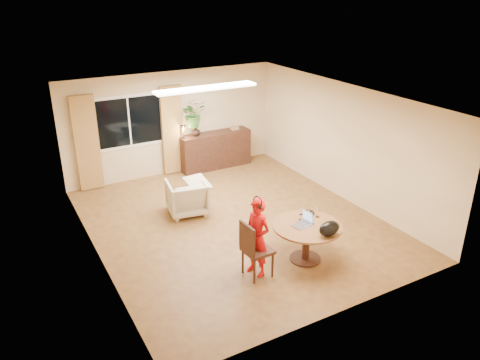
# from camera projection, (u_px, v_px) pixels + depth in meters

# --- Properties ---
(floor) EXTENTS (6.50, 6.50, 0.00)m
(floor) POSITION_uv_depth(u_px,v_px,m) (235.00, 223.00, 9.64)
(floor) COLOR brown
(floor) RESTS_ON ground
(ceiling) EXTENTS (6.50, 6.50, 0.00)m
(ceiling) POSITION_uv_depth(u_px,v_px,m) (234.00, 98.00, 8.62)
(ceiling) COLOR white
(ceiling) RESTS_ON wall_back
(wall_back) EXTENTS (5.50, 0.00, 5.50)m
(wall_back) POSITION_uv_depth(u_px,v_px,m) (173.00, 123.00, 11.74)
(wall_back) COLOR tan
(wall_back) RESTS_ON floor
(wall_left) EXTENTS (0.00, 6.50, 6.50)m
(wall_left) POSITION_uv_depth(u_px,v_px,m) (92.00, 193.00, 7.89)
(wall_left) COLOR tan
(wall_left) RESTS_ON floor
(wall_right) EXTENTS (0.00, 6.50, 6.50)m
(wall_right) POSITION_uv_depth(u_px,v_px,m) (343.00, 142.00, 10.36)
(wall_right) COLOR tan
(wall_right) RESTS_ON floor
(window) EXTENTS (1.70, 0.03, 1.30)m
(window) POSITION_uv_depth(u_px,v_px,m) (129.00, 122.00, 11.15)
(window) COLOR white
(window) RESTS_ON wall_back
(curtain_left) EXTENTS (0.55, 0.08, 2.25)m
(curtain_left) POSITION_uv_depth(u_px,v_px,m) (87.00, 144.00, 10.76)
(curtain_left) COLOR olive
(curtain_left) RESTS_ON wall_back
(curtain_right) EXTENTS (0.55, 0.08, 2.25)m
(curtain_right) POSITION_uv_depth(u_px,v_px,m) (172.00, 130.00, 11.70)
(curtain_right) COLOR olive
(curtain_right) RESTS_ON wall_back
(ceiling_panel) EXTENTS (2.20, 0.35, 0.05)m
(ceiling_panel) POSITION_uv_depth(u_px,v_px,m) (206.00, 88.00, 9.59)
(ceiling_panel) COLOR white
(ceiling_panel) RESTS_ON ceiling
(dining_table) EXTENTS (1.21, 1.21, 0.69)m
(dining_table) POSITION_uv_depth(u_px,v_px,m) (307.00, 233.00, 8.16)
(dining_table) COLOR brown
(dining_table) RESTS_ON floor
(dining_chair) EXTENTS (0.51, 0.47, 1.02)m
(dining_chair) POSITION_uv_depth(u_px,v_px,m) (258.00, 249.00, 7.73)
(dining_chair) COLOR black
(dining_chair) RESTS_ON floor
(child) EXTENTS (0.58, 0.47, 1.38)m
(child) POSITION_uv_depth(u_px,v_px,m) (257.00, 237.00, 7.72)
(child) COLOR red
(child) RESTS_ON floor
(laptop) EXTENTS (0.41, 0.32, 0.24)m
(laptop) POSITION_uv_depth(u_px,v_px,m) (302.00, 219.00, 8.06)
(laptop) COLOR #B7B7BC
(laptop) RESTS_ON dining_table
(tumbler) EXTENTS (0.09, 0.09, 0.11)m
(tumbler) POSITION_uv_depth(u_px,v_px,m) (301.00, 217.00, 8.28)
(tumbler) COLOR white
(tumbler) RESTS_ON dining_table
(wine_glass) EXTENTS (0.08, 0.08, 0.21)m
(wine_glass) POSITION_uv_depth(u_px,v_px,m) (318.00, 212.00, 8.35)
(wine_glass) COLOR white
(wine_glass) RESTS_ON dining_table
(pot_lid) EXTENTS (0.27, 0.27, 0.04)m
(pot_lid) POSITION_uv_depth(u_px,v_px,m) (309.00, 212.00, 8.52)
(pot_lid) COLOR white
(pot_lid) RESTS_ON dining_table
(handbag) EXTENTS (0.44, 0.34, 0.26)m
(handbag) POSITION_uv_depth(u_px,v_px,m) (329.00, 228.00, 7.73)
(handbag) COLOR black
(handbag) RESTS_ON dining_table
(armchair) EXTENTS (0.91, 0.93, 0.74)m
(armchair) POSITION_uv_depth(u_px,v_px,m) (187.00, 197.00, 9.91)
(armchair) COLOR beige
(armchair) RESTS_ON floor
(throw) EXTENTS (0.49, 0.59, 0.03)m
(throw) POSITION_uv_depth(u_px,v_px,m) (197.00, 179.00, 9.82)
(throw) COLOR beige
(throw) RESTS_ON armchair
(sideboard) EXTENTS (1.91, 0.47, 0.95)m
(sideboard) POSITION_uv_depth(u_px,v_px,m) (215.00, 150.00, 12.34)
(sideboard) COLOR black
(sideboard) RESTS_ON floor
(vase) EXTENTS (0.25, 0.25, 0.25)m
(vase) POSITION_uv_depth(u_px,v_px,m) (196.00, 131.00, 11.86)
(vase) COLOR black
(vase) RESTS_ON sideboard
(bouquet) EXTENTS (0.65, 0.58, 0.66)m
(bouquet) POSITION_uv_depth(u_px,v_px,m) (193.00, 114.00, 11.67)
(bouquet) COLOR #346A27
(bouquet) RESTS_ON vase
(book_stack) EXTENTS (0.22, 0.17, 0.08)m
(book_stack) POSITION_uv_depth(u_px,v_px,m) (235.00, 128.00, 12.40)
(book_stack) COLOR olive
(book_stack) RESTS_ON sideboard
(desk_lamp) EXTENTS (0.17, 0.17, 0.36)m
(desk_lamp) POSITION_uv_depth(u_px,v_px,m) (183.00, 132.00, 11.64)
(desk_lamp) COLOR black
(desk_lamp) RESTS_ON sideboard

